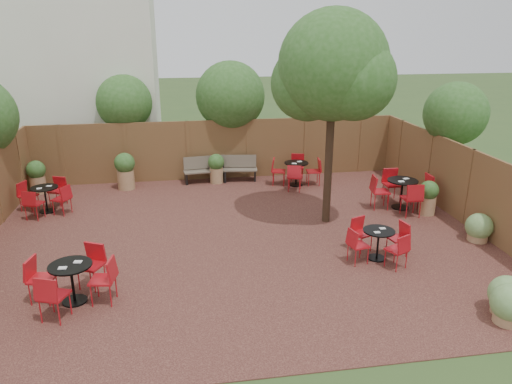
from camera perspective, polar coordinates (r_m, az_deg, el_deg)
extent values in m
plane|color=#354F23|center=(11.81, -2.29, -5.51)|extent=(80.00, 80.00, 0.00)
cube|color=#3B1B18|center=(11.81, -2.30, -5.47)|extent=(12.00, 10.00, 0.02)
cube|color=brown|center=(16.21, -4.48, 5.01)|extent=(12.00, 0.08, 2.00)
cube|color=brown|center=(13.48, 23.87, 0.51)|extent=(0.08, 10.00, 2.00)
cube|color=silver|center=(18.99, -19.71, 15.22)|extent=(5.00, 4.00, 8.00)
sphere|color=#2A561C|center=(16.64, -15.34, 10.19)|extent=(1.81, 1.81, 1.81)
sphere|color=#2A561C|center=(16.52, -3.05, 11.30)|extent=(2.33, 2.33, 2.33)
sphere|color=#2A561C|center=(17.30, 7.00, 11.17)|extent=(1.95, 1.95, 1.95)
sphere|color=#2A561C|center=(15.09, 22.58, 8.58)|extent=(1.81, 1.81, 1.81)
cylinder|color=black|center=(12.28, 8.71, 5.76)|extent=(0.24, 0.24, 4.22)
sphere|color=#2A561C|center=(12.00, 9.17, 14.63)|extent=(2.67, 2.67, 2.67)
sphere|color=#2A561C|center=(12.28, 6.20, 12.67)|extent=(1.87, 1.87, 1.87)
sphere|color=#2A561C|center=(11.78, 11.61, 12.97)|extent=(1.95, 1.95, 1.95)
cube|color=brown|center=(15.89, -6.08, 2.49)|extent=(1.42, 0.57, 0.05)
cube|color=brown|center=(16.00, -6.15, 3.53)|extent=(1.38, 0.27, 0.42)
cube|color=black|center=(15.94, -8.29, 1.65)|extent=(0.10, 0.42, 0.37)
cube|color=black|center=(16.00, -3.82, 1.88)|extent=(0.10, 0.42, 0.37)
cube|color=brown|center=(15.98, -2.33, 2.67)|extent=(1.41, 0.59, 0.05)
cube|color=brown|center=(16.09, -2.42, 3.69)|extent=(1.37, 0.28, 0.41)
cube|color=black|center=(15.98, -4.54, 1.84)|extent=(0.11, 0.42, 0.37)
cube|color=black|center=(16.12, -0.13, 2.05)|extent=(0.11, 0.42, 0.37)
cylinder|color=black|center=(14.29, 16.70, -1.74)|extent=(0.49, 0.49, 0.03)
cylinder|color=black|center=(14.16, 16.85, -0.25)|extent=(0.06, 0.06, 0.78)
cylinder|color=black|center=(14.04, 17.00, 1.30)|extent=(0.84, 0.84, 0.03)
cube|color=white|center=(14.16, 17.35, 1.52)|extent=(0.16, 0.12, 0.02)
cube|color=white|center=(13.87, 16.83, 1.21)|extent=(0.16, 0.12, 0.02)
cylinder|color=black|center=(15.70, 4.74, 0.88)|extent=(0.45, 0.45, 0.03)
cylinder|color=black|center=(15.59, 4.77, 2.14)|extent=(0.05, 0.05, 0.71)
cylinder|color=black|center=(15.49, 4.81, 3.44)|extent=(0.78, 0.78, 0.03)
cube|color=white|center=(15.59, 5.18, 3.62)|extent=(0.16, 0.12, 0.02)
cube|color=white|center=(15.35, 4.55, 3.39)|extent=(0.16, 0.12, 0.02)
cylinder|color=black|center=(11.11, 14.10, -7.58)|extent=(0.40, 0.40, 0.03)
cylinder|color=black|center=(10.97, 14.23, -6.06)|extent=(0.05, 0.05, 0.64)
cylinder|color=black|center=(10.84, 14.37, -4.48)|extent=(0.70, 0.70, 0.03)
cube|color=white|center=(10.94, 14.77, -4.19)|extent=(0.15, 0.13, 0.01)
cube|color=white|center=(10.71, 14.16, -4.65)|extent=(0.15, 0.13, 0.01)
cylinder|color=black|center=(9.84, -20.66, -11.97)|extent=(0.45, 0.45, 0.03)
cylinder|color=black|center=(9.66, -20.91, -10.09)|extent=(0.05, 0.05, 0.72)
cylinder|color=black|center=(9.50, -21.17, -8.12)|extent=(0.78, 0.78, 0.03)
cube|color=white|center=(9.53, -20.36, -7.76)|extent=(0.17, 0.14, 0.02)
cube|color=white|center=(9.40, -21.96, -8.35)|extent=(0.17, 0.14, 0.02)
cylinder|color=black|center=(14.62, -23.46, -2.09)|extent=(0.42, 0.42, 0.03)
cylinder|color=black|center=(14.51, -23.64, -0.83)|extent=(0.05, 0.05, 0.67)
cylinder|color=black|center=(14.40, -23.82, 0.47)|extent=(0.73, 0.73, 0.03)
cube|color=white|center=(14.44, -23.32, 0.67)|extent=(0.16, 0.14, 0.01)
cube|color=white|center=(14.31, -24.31, 0.38)|extent=(0.16, 0.14, 0.01)
cylinder|color=#9D754E|center=(15.77, -15.15, 1.44)|extent=(0.53, 0.53, 0.61)
sphere|color=#2A561C|center=(15.62, -15.32, 3.34)|extent=(0.64, 0.64, 0.64)
cylinder|color=#9D754E|center=(15.89, -4.70, 2.00)|extent=(0.44, 0.44, 0.50)
sphere|color=#2A561C|center=(15.77, -4.75, 3.57)|extent=(0.53, 0.53, 0.53)
cylinder|color=#9D754E|center=(16.29, -24.41, 0.81)|extent=(0.47, 0.47, 0.54)
sphere|color=#2A561C|center=(16.16, -24.64, 2.42)|extent=(0.56, 0.56, 0.56)
cylinder|color=#9D754E|center=(13.97, 19.62, -1.51)|extent=(0.43, 0.43, 0.50)
sphere|color=#2A561C|center=(13.83, 19.82, 0.21)|extent=(0.52, 0.52, 0.52)
cylinder|color=#9D754E|center=(9.67, 27.68, -12.95)|extent=(0.49, 0.49, 0.22)
sphere|color=#628B48|center=(9.53, 27.94, -11.52)|extent=(0.67, 0.67, 0.67)
cylinder|color=#9D754E|center=(9.93, 27.41, -12.04)|extent=(0.48, 0.48, 0.22)
sphere|color=#628B48|center=(9.80, 27.65, -10.66)|extent=(0.66, 0.66, 0.66)
cylinder|color=#9D754E|center=(12.77, 24.76, -4.81)|extent=(0.46, 0.46, 0.21)
sphere|color=#628B48|center=(12.67, 24.92, -3.71)|extent=(0.63, 0.63, 0.63)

